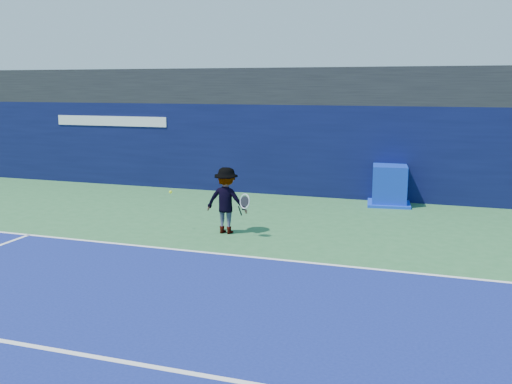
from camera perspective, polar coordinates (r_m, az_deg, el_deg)
ground at (r=10.04m, az=-10.56°, el=-10.84°), size 80.00×80.00×0.00m
baseline at (r=12.59m, az=-3.94°, el=-6.16°), size 24.00×0.10×0.01m
service_line at (r=8.50m, az=-17.30°, el=-15.22°), size 24.00×0.10×0.01m
stadium_band at (r=20.17m, az=5.27°, el=10.49°), size 36.00×3.00×1.20m
back_wall_assembly at (r=19.32m, az=4.47°, el=4.26°), size 36.00×1.03×3.00m
equipment_cart at (r=18.00m, az=13.19°, el=0.51°), size 1.42×1.42×1.23m
tennis_player at (r=14.15m, az=-2.98°, el=-0.85°), size 1.28×0.70×1.65m
tennis_ball at (r=14.43m, az=-8.54°, el=-0.00°), size 0.08×0.08×0.08m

